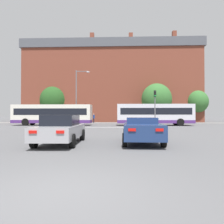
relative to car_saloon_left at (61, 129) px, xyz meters
name	(u,v)px	position (x,y,z in m)	size (l,w,h in m)	color
ground_plane	(61,192)	(1.90, -6.88, -0.75)	(400.00, 400.00, 0.00)	#545456
stop_line_strip	(111,127)	(1.90, 14.74, -0.74)	(7.99, 0.30, 0.01)	silver
far_pavement	(115,123)	(1.90, 30.35, -0.74)	(68.87, 2.50, 0.01)	gray
brick_civic_building	(112,84)	(1.06, 40.79, 8.13)	(38.90, 13.97, 20.13)	brown
car_saloon_left	(61,129)	(0.00, 0.00, 0.00)	(2.02, 4.91, 1.46)	#9E9EA3
car_roadster_right	(142,130)	(4.13, 0.48, -0.05)	(2.07, 4.84, 1.32)	navy
bus_crossing_lead	(155,114)	(7.79, 19.82, 0.85)	(10.47, 2.73, 2.99)	silver
bus_crossing_trailing	(53,114)	(-6.72, 19.86, 0.82)	(11.12, 2.68, 2.93)	silver
traffic_light_far_left	(85,110)	(-3.66, 30.04, 1.73)	(0.26, 0.31, 3.65)	slate
traffic_light_near_right	(155,103)	(7.18, 15.58, 2.23)	(0.26, 0.31, 4.45)	slate
street_lamp_junction	(78,92)	(-3.50, 22.27, 4.27)	(2.15, 0.36, 8.36)	slate
pedestrian_waiting	(94,117)	(-2.12, 30.42, 0.29)	(0.40, 0.46, 1.75)	black
pedestrian_walking_east	(145,118)	(7.71, 31.11, 0.18)	(0.31, 0.44, 1.60)	brown
tree_by_building	(54,100)	(-11.36, 35.53, 3.92)	(6.08, 6.08, 7.86)	#4C3823
tree_kerbside	(157,99)	(9.98, 31.49, 3.80)	(5.82, 5.82, 7.61)	#4C3823
tree_distant	(197,102)	(18.85, 34.71, 3.50)	(4.46, 4.46, 6.60)	#4C3823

